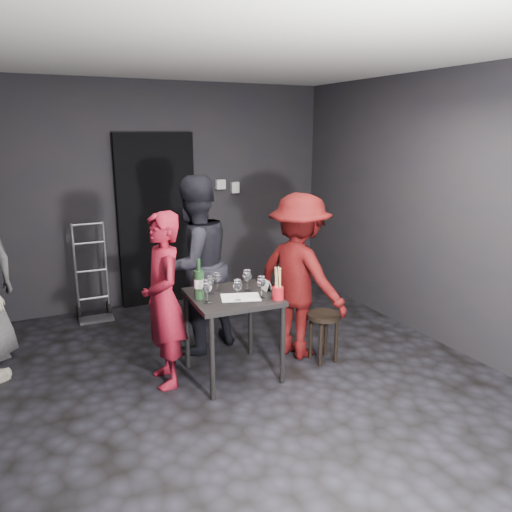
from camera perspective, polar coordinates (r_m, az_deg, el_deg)
name	(u,v)px	position (r m, az deg, el deg)	size (l,w,h in m)	color
floor	(238,387)	(4.39, -2.04, -14.78)	(4.50, 5.00, 0.02)	black
ceiling	(235,48)	(3.88, -2.42, 22.69)	(4.50, 5.00, 0.02)	silver
wall_back	(155,195)	(6.26, -11.52, 6.81)	(4.50, 0.04, 2.70)	black
wall_right	(448,212)	(5.23, 21.08, 4.72)	(0.04, 5.00, 2.70)	black
doorway	(157,220)	(6.25, -11.25, 4.02)	(0.95, 0.10, 2.10)	black
wallbox_upper	(221,184)	(6.46, -4.08, 8.17)	(0.12, 0.06, 0.12)	#B7B7B2
wallbox_lower	(235,187)	(6.55, -2.43, 7.83)	(0.10, 0.06, 0.14)	#B7B7B2
hand_truck	(94,301)	(6.08, -18.02, -4.90)	(0.38, 0.33, 1.12)	#B2B2B7
tasting_table	(233,306)	(4.34, -2.68, -5.69)	(0.72, 0.72, 0.75)	black
stool	(324,324)	(4.74, 7.76, -7.74)	(0.32, 0.32, 0.47)	black
server_red	(164,300)	(4.25, -10.52, -5.01)	(0.54, 0.36, 1.49)	maroon
woman_black	(194,252)	(4.81, -7.13, 0.43)	(0.96, 0.53, 1.98)	black
man_maroon	(300,273)	(4.72, 5.00, -1.90)	(1.06, 0.49, 1.64)	#4F0B0B
tasting_mat	(241,297)	(4.24, -1.77, -4.74)	(0.33, 0.22, 0.00)	white
wine_glass_a	(207,290)	(4.10, -5.59, -3.93)	(0.08, 0.08, 0.21)	white
wine_glass_b	(210,284)	(4.31, -5.25, -3.24)	(0.07, 0.07, 0.18)	white
wine_glass_c	(217,281)	(4.39, -4.43, -2.86)	(0.07, 0.07, 0.18)	white
wine_glass_d	(238,289)	(4.13, -2.12, -3.78)	(0.08, 0.08, 0.20)	white
wine_glass_e	(261,286)	(4.21, 0.60, -3.41)	(0.08, 0.08, 0.20)	white
wine_glass_f	(247,280)	(4.37, -1.02, -2.70)	(0.08, 0.08, 0.21)	white
wine_bottle	(199,283)	(4.20, -6.52, -3.14)	(0.08, 0.08, 0.34)	black
breadstick_cup	(278,284)	(4.15, 2.52, -3.20)	(0.10, 0.10, 0.30)	maroon
reserved_card	(265,285)	(4.41, 1.07, -3.37)	(0.07, 0.12, 0.09)	white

